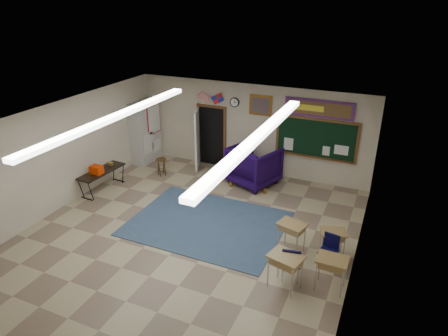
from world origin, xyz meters
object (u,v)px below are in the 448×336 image
at_px(wingback_armchair, 254,165).
at_px(student_desk_front_right, 332,242).
at_px(folding_table, 102,179).
at_px(student_desk_front_left, 291,236).
at_px(wooden_stool, 161,167).

xyz_separation_m(wingback_armchair, student_desk_front_right, (2.99, -2.92, -0.24)).
xyz_separation_m(student_desk_front_right, folding_table, (-7.10, 0.57, -0.02)).
bearing_deg(student_desk_front_left, wingback_armchair, 138.88).
distance_m(student_desk_front_left, wooden_stool, 5.63).
xyz_separation_m(folding_table, wooden_stool, (1.08, 1.68, -0.06)).
xyz_separation_m(student_desk_front_right, wooden_stool, (-6.02, 2.24, -0.08)).
xyz_separation_m(student_desk_front_left, wooden_stool, (-5.09, 2.40, -0.11)).
height_order(wingback_armchair, folding_table, wingback_armchair).
bearing_deg(wingback_armchair, folding_table, 50.32).
distance_m(student_desk_front_left, student_desk_front_right, 0.94).
bearing_deg(student_desk_front_right, wingback_armchair, 117.32).
bearing_deg(folding_table, student_desk_front_left, -2.95).
bearing_deg(wooden_stool, wingback_armchair, 12.66).
bearing_deg(wingback_armchair, student_desk_front_right, 156.14).
height_order(student_desk_front_left, folding_table, folding_table).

